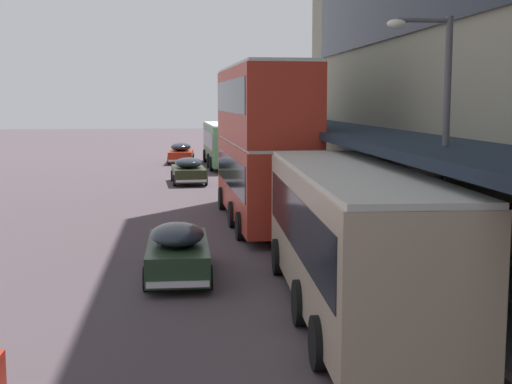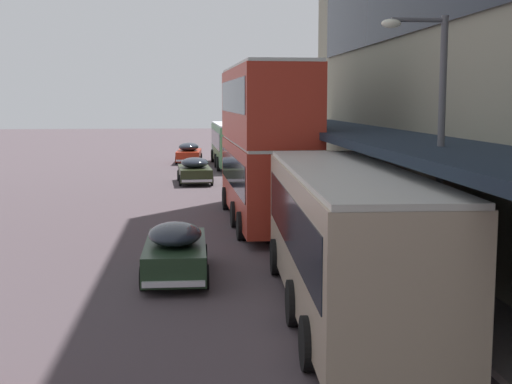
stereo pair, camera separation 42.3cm
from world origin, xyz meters
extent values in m
cube|color=#B43121|center=(3.60, 26.99, 1.75)|extent=(2.86, 10.88, 2.80)
cube|color=black|center=(3.60, 26.99, 2.09)|extent=(2.88, 10.02, 1.23)
cube|color=silver|center=(3.60, 26.99, 3.20)|extent=(2.76, 10.88, 0.12)
cube|color=#B43121|center=(3.60, 26.99, 4.66)|extent=(2.86, 10.88, 2.80)
cube|color=black|center=(3.60, 26.99, 4.99)|extent=(2.88, 10.02, 1.23)
cube|color=silver|center=(3.60, 26.99, 6.11)|extent=(2.76, 10.88, 0.12)
cube|color=black|center=(3.45, 32.44, 5.81)|extent=(1.28, 0.10, 0.36)
cylinder|color=black|center=(2.22, 30.63, 0.50)|extent=(0.28, 1.01, 1.00)
cylinder|color=black|center=(4.78, 30.70, 0.50)|extent=(0.28, 1.01, 1.00)
cylinder|color=black|center=(2.42, 23.61, 0.50)|extent=(0.28, 1.01, 1.00)
cylinder|color=black|center=(4.98, 23.68, 0.50)|extent=(0.28, 1.01, 1.00)
cylinder|color=black|center=(2.35, 26.15, 0.50)|extent=(0.28, 1.01, 1.00)
cylinder|color=black|center=(4.90, 26.22, 0.50)|extent=(0.28, 1.01, 1.00)
cube|color=#528C5B|center=(3.73, 51.15, 1.68)|extent=(2.76, 10.95, 2.67)
cube|color=black|center=(3.73, 51.15, 2.00)|extent=(2.78, 10.08, 1.17)
cube|color=silver|center=(3.73, 51.15, 3.07)|extent=(2.66, 10.95, 0.12)
cube|color=black|center=(3.60, 56.64, 2.77)|extent=(1.25, 0.09, 0.36)
cylinder|color=black|center=(2.39, 54.83, 0.50)|extent=(0.27, 1.01, 1.00)
cylinder|color=black|center=(4.90, 54.89, 0.50)|extent=(0.27, 1.01, 1.00)
cylinder|color=black|center=(2.56, 47.75, 0.50)|extent=(0.27, 1.01, 1.00)
cylinder|color=black|center=(5.06, 47.81, 0.50)|extent=(0.27, 1.01, 1.00)
cylinder|color=black|center=(2.50, 50.31, 0.50)|extent=(0.27, 1.01, 1.00)
cylinder|color=black|center=(5.00, 50.37, 0.50)|extent=(0.27, 1.01, 1.00)
cube|color=tan|center=(4.20, 14.85, 1.79)|extent=(2.94, 11.06, 2.88)
cube|color=black|center=(4.20, 14.85, 2.13)|extent=(2.95, 10.19, 1.27)
cube|color=silver|center=(4.20, 14.85, 3.28)|extent=(2.83, 11.06, 0.12)
cube|color=black|center=(4.39, 20.38, 2.98)|extent=(1.28, 0.10, 0.36)
cylinder|color=black|center=(3.05, 18.63, 0.50)|extent=(0.28, 1.01, 1.00)
cylinder|color=black|center=(5.60, 18.54, 0.50)|extent=(0.28, 1.01, 1.00)
cylinder|color=black|center=(2.80, 11.49, 0.50)|extent=(0.28, 1.01, 1.00)
cylinder|color=black|center=(5.35, 11.40, 0.50)|extent=(0.28, 1.01, 1.00)
cylinder|color=black|center=(2.89, 14.07, 0.50)|extent=(0.28, 1.01, 1.00)
cylinder|color=black|center=(5.44, 13.98, 0.50)|extent=(0.28, 1.01, 1.00)
cube|color=#282E19|center=(0.91, 40.85, 0.58)|extent=(2.02, 4.24, 0.72)
ellipsoid|color=#1E232D|center=(0.92, 40.64, 1.22)|extent=(1.71, 2.36, 0.60)
cube|color=silver|center=(0.79, 42.97, 0.37)|extent=(1.71, 0.21, 0.14)
cube|color=silver|center=(1.02, 38.73, 0.37)|extent=(1.71, 0.21, 0.14)
sphere|color=silver|center=(0.30, 42.92, 0.63)|extent=(0.18, 0.18, 0.18)
sphere|color=silver|center=(1.29, 42.97, 0.63)|extent=(0.18, 0.18, 0.18)
cylinder|color=black|center=(-0.06, 42.09, 0.32)|extent=(0.17, 0.65, 0.64)
cylinder|color=black|center=(1.74, 42.18, 0.32)|extent=(0.17, 0.65, 0.64)
cylinder|color=black|center=(0.08, 39.52, 0.32)|extent=(0.17, 0.65, 0.64)
cylinder|color=black|center=(1.88, 39.62, 0.32)|extent=(0.17, 0.65, 0.64)
cube|color=#A72512|center=(0.54, 54.42, 0.59)|extent=(2.00, 4.66, 0.74)
ellipsoid|color=#1E232D|center=(0.53, 54.19, 1.25)|extent=(1.67, 2.60, 0.64)
cube|color=silver|center=(0.67, 56.75, 0.37)|extent=(1.66, 0.21, 0.14)
cube|color=silver|center=(0.41, 52.08, 0.37)|extent=(1.66, 0.21, 0.14)
sphere|color=silver|center=(0.19, 56.75, 0.64)|extent=(0.18, 0.18, 0.18)
sphere|color=silver|center=(1.15, 56.69, 0.64)|extent=(0.18, 0.18, 0.18)
cylinder|color=black|center=(-0.25, 55.88, 0.32)|extent=(0.18, 0.65, 0.64)
cylinder|color=black|center=(1.49, 55.78, 0.32)|extent=(0.18, 0.65, 0.64)
cylinder|color=black|center=(-0.41, 53.05, 0.32)|extent=(0.18, 0.65, 0.64)
cylinder|color=black|center=(1.34, 52.95, 0.32)|extent=(0.18, 0.65, 0.64)
cube|color=#203521|center=(0.27, 18.55, 0.61)|extent=(1.65, 4.24, 0.78)
ellipsoid|color=#1E232D|center=(0.27, 18.33, 1.25)|extent=(1.45, 2.33, 0.57)
cube|color=silver|center=(0.28, 20.71, 0.37)|extent=(1.55, 0.13, 0.14)
cube|color=silver|center=(0.27, 16.38, 0.37)|extent=(1.55, 0.13, 0.14)
sphere|color=silver|center=(-0.17, 20.68, 0.66)|extent=(0.18, 0.18, 0.18)
sphere|color=silver|center=(0.73, 20.68, 0.66)|extent=(0.18, 0.18, 0.18)
cylinder|color=black|center=(-0.54, 19.86, 0.32)|extent=(0.14, 0.64, 0.64)
cylinder|color=black|center=(1.10, 19.85, 0.32)|extent=(0.14, 0.64, 0.64)
cylinder|color=black|center=(-0.55, 17.24, 0.32)|extent=(0.14, 0.64, 0.64)
cylinder|color=black|center=(1.09, 17.23, 0.32)|extent=(0.14, 0.64, 0.64)
cube|color=beige|center=(4.27, 38.30, 0.76)|extent=(1.91, 4.36, 1.29)
cube|color=silver|center=(4.27, 38.30, 1.55)|extent=(1.88, 4.28, 0.83)
cube|color=black|center=(4.27, 38.30, 1.45)|extent=(1.94, 3.94, 0.41)
ellipsoid|color=beige|center=(4.19, 40.40, 0.90)|extent=(1.63, 0.66, 1.11)
cylinder|color=black|center=(3.35, 39.51, 0.32)|extent=(0.18, 0.65, 0.64)
cylinder|color=black|center=(5.09, 39.58, 0.32)|extent=(0.18, 0.65, 0.64)
cylinder|color=black|center=(3.44, 37.02, 0.32)|extent=(0.18, 0.65, 0.64)
cylinder|color=black|center=(5.19, 37.08, 0.32)|extent=(0.18, 0.65, 0.64)
cylinder|color=#4C4C51|center=(6.30, 14.71, 3.42)|extent=(0.16, 0.16, 6.54)
cylinder|color=#4C4C51|center=(5.70, 14.71, 6.59)|extent=(1.20, 0.10, 0.10)
ellipsoid|color=silver|center=(5.10, 14.71, 6.51)|extent=(0.44, 0.28, 0.20)
camera|label=1|loc=(0.32, -0.72, 4.87)|focal=50.00mm
camera|label=2|loc=(0.75, -0.77, 4.87)|focal=50.00mm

